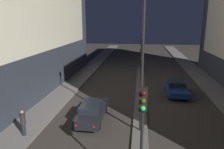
% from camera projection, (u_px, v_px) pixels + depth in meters
% --- Properties ---
extents(median_strip, '(1.04, 28.23, 0.14)m').
position_uv_depth(median_strip, '(140.00, 98.00, 21.21)').
color(median_strip, '#56544F').
rests_on(median_strip, ground).
extents(traffic_light_near, '(0.32, 0.42, 4.86)m').
position_uv_depth(traffic_light_near, '(142.00, 120.00, 8.41)').
color(traffic_light_near, black).
rests_on(traffic_light_near, median_strip).
extents(traffic_light_mid, '(0.32, 0.42, 4.86)m').
position_uv_depth(traffic_light_mid, '(142.00, 64.00, 19.24)').
color(traffic_light_mid, black).
rests_on(traffic_light_mid, median_strip).
extents(traffic_light_far, '(0.32, 0.42, 4.86)m').
position_uv_depth(traffic_light_far, '(141.00, 49.00, 29.57)').
color(traffic_light_far, black).
rests_on(traffic_light_far, median_strip).
extents(street_lamp, '(0.49, 0.49, 9.69)m').
position_uv_depth(street_lamp, '(143.00, 38.00, 13.43)').
color(street_lamp, black).
rests_on(street_lamp, median_strip).
extents(car_left_lane, '(1.73, 4.79, 1.46)m').
position_uv_depth(car_left_lane, '(92.00, 111.00, 16.55)').
color(car_left_lane, black).
rests_on(car_left_lane, ground).
extents(car_right_lane, '(1.94, 4.53, 1.42)m').
position_uv_depth(car_right_lane, '(176.00, 88.00, 22.36)').
color(car_right_lane, navy).
rests_on(car_right_lane, ground).
extents(pedestrian_on_left_sidewalk, '(0.34, 0.34, 1.73)m').
position_uv_depth(pedestrian_on_left_sidewalk, '(23.00, 122.00, 14.02)').
color(pedestrian_on_left_sidewalk, black).
rests_on(pedestrian_on_left_sidewalk, sidewalk_left).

